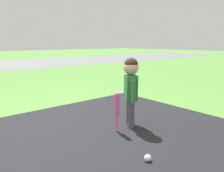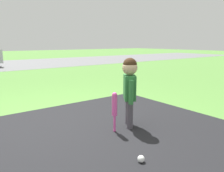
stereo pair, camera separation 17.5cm
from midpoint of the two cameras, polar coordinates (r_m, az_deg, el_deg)
name	(u,v)px [view 1 (the left image)]	position (r m, az deg, el deg)	size (l,w,h in m)	color
ground_plane	(54,130)	(3.12, -16.62, -11.03)	(60.00, 60.00, 0.00)	#518438
child	(131,83)	(2.98, 3.25, 0.91)	(0.27, 0.34, 0.96)	#4C4751
baseball_bat	(117,106)	(2.84, -0.53, -5.37)	(0.07, 0.07, 0.54)	#E54CA5
sports_ball	(148,158)	(2.29, 7.05, -18.20)	(0.07, 0.07, 0.07)	white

